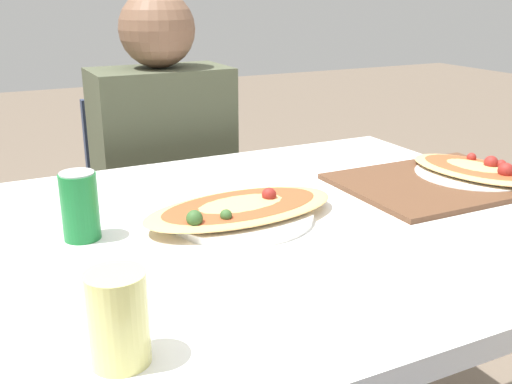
% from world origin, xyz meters
% --- Properties ---
extents(dining_table, '(1.22, 0.98, 0.77)m').
position_xyz_m(dining_table, '(0.00, 0.00, 0.70)').
color(dining_table, white).
rests_on(dining_table, ground_plane).
extents(chair_far_seated, '(0.40, 0.40, 0.88)m').
position_xyz_m(chair_far_seated, '(0.02, 0.82, 0.51)').
color(chair_far_seated, '#2D3851').
rests_on(chair_far_seated, ground_plane).
extents(person_seated, '(0.40, 0.25, 1.20)m').
position_xyz_m(person_seated, '(0.02, 0.71, 0.72)').
color(person_seated, '#2D2D38').
rests_on(person_seated, ground_plane).
extents(pizza_main, '(0.41, 0.28, 0.05)m').
position_xyz_m(pizza_main, '(-0.04, 0.03, 0.79)').
color(pizza_main, white).
rests_on(pizza_main, dining_table).
extents(soda_can, '(0.07, 0.07, 0.12)m').
position_xyz_m(soda_can, '(-0.34, 0.07, 0.84)').
color(soda_can, '#197233').
rests_on(soda_can, dining_table).
extents(drink_glass, '(0.07, 0.07, 0.12)m').
position_xyz_m(drink_glass, '(-0.37, -0.33, 0.83)').
color(drink_glass, '#E0DB7F').
rests_on(drink_glass, dining_table).
extents(serving_tray, '(0.44, 0.33, 0.01)m').
position_xyz_m(serving_tray, '(0.45, 0.03, 0.78)').
color(serving_tray, brown).
rests_on(serving_tray, dining_table).
extents(pizza_second, '(0.27, 0.34, 0.06)m').
position_xyz_m(pizza_second, '(0.56, 0.02, 0.79)').
color(pizza_second, white).
rests_on(pizza_second, dining_table).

